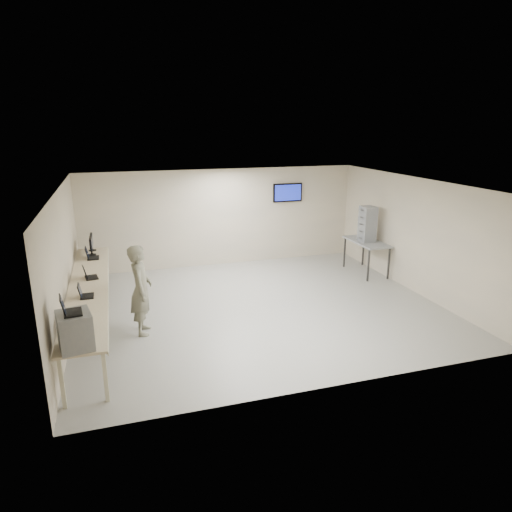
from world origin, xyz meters
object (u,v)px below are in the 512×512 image
object	(u,v)px
workbench	(89,289)
equipment_box	(75,331)
soldier	(141,290)
side_table	(367,244)

from	to	relation	value
workbench	equipment_box	bearing A→B (deg)	-91.31
equipment_box	soldier	distance (m)	2.42
soldier	side_table	world-z (taller)	soldier
workbench	soldier	size ratio (longest dim) A/B	3.32
workbench	soldier	distance (m)	1.15
workbench	side_table	distance (m)	7.33
equipment_box	soldier	xyz separation A→B (m)	(1.04, 2.16, -0.27)
equipment_box	side_table	bearing A→B (deg)	19.24
equipment_box	side_table	distance (m)	8.39
workbench	soldier	world-z (taller)	soldier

